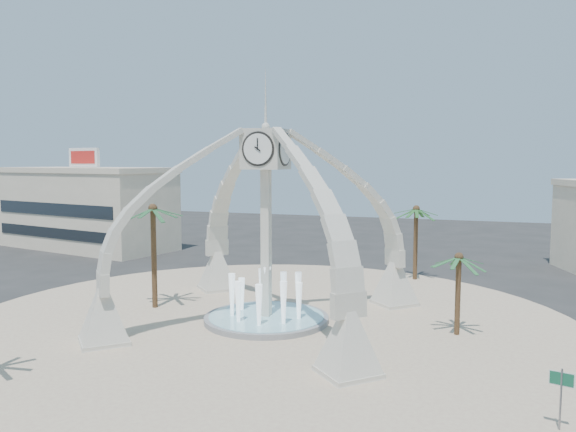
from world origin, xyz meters
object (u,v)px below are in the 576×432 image
(street_sign, at_px, (561,387))
(palm_north, at_px, (416,210))
(palm_west, at_px, (153,210))
(fountain, at_px, (266,318))
(palm_east, at_px, (459,258))
(clock_tower, at_px, (266,222))

(street_sign, bearing_deg, palm_north, 122.64)
(palm_west, distance_m, palm_north, 22.57)
(fountain, xyz_separation_m, palm_west, (-8.70, 0.61, 6.63))
(palm_east, bearing_deg, fountain, -174.05)
(clock_tower, bearing_deg, fountain, 90.00)
(clock_tower, height_order, palm_north, clock_tower)
(palm_west, bearing_deg, clock_tower, -4.01)
(street_sign, bearing_deg, palm_east, 125.85)
(palm_west, bearing_deg, street_sign, -22.94)
(palm_east, height_order, palm_north, palm_north)
(palm_north, xyz_separation_m, street_sign, (8.63, -26.27, -4.35))
(clock_tower, relative_size, fountain, 2.24)
(fountain, distance_m, street_sign, 18.86)
(palm_north, bearing_deg, clock_tower, -114.23)
(fountain, relative_size, palm_west, 1.03)
(palm_west, bearing_deg, fountain, -4.00)
(palm_north, bearing_deg, street_sign, -71.81)
(fountain, xyz_separation_m, palm_east, (11.68, 1.22, 4.35))
(palm_east, relative_size, palm_west, 0.68)
(palm_west, xyz_separation_m, palm_north, (16.09, 15.81, -0.81))
(palm_north, distance_m, street_sign, 27.99)
(fountain, bearing_deg, street_sign, -31.59)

